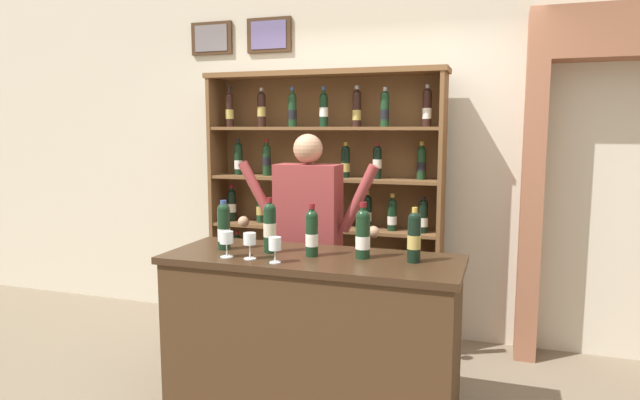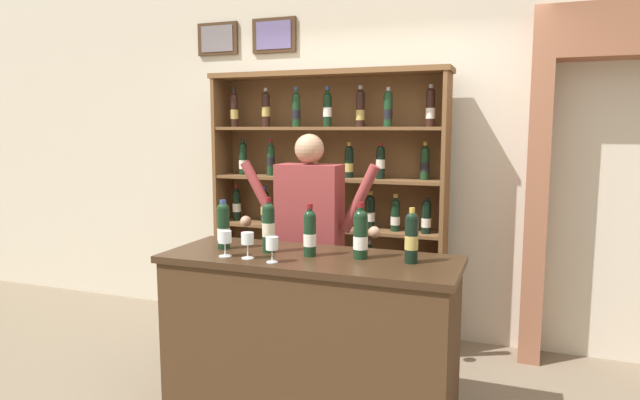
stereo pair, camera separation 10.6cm
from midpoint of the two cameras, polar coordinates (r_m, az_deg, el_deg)
back_wall at (r=4.58m, az=4.94°, el=7.89°), size 12.00×0.19×3.44m
wine_shelf at (r=4.41m, az=-0.29°, el=-0.13°), size 1.92×0.32×2.12m
archway_doorway at (r=4.39m, az=28.28°, el=3.36°), size 1.34×0.45×2.50m
tasting_counter at (r=3.28m, az=-1.80°, el=-14.05°), size 1.68×0.64×0.97m
shopkeeper at (r=3.79m, az=-2.04°, el=-2.62°), size 1.03×0.22×1.64m
tasting_bottle_prosecco at (r=3.34m, az=-10.80°, el=-2.67°), size 0.08×0.08×0.29m
tasting_bottle_brunello at (r=3.21m, az=-6.14°, el=-2.72°), size 0.07×0.07×0.32m
tasting_bottle_riserva at (r=3.10m, az=-1.84°, el=-3.37°), size 0.07×0.07×0.30m
tasting_bottle_grappa at (r=3.06m, az=3.46°, el=-3.44°), size 0.08×0.08×0.31m
tasting_bottle_vin_santo at (r=3.00m, az=8.69°, el=-3.72°), size 0.07×0.07×0.30m
wine_glass_spare at (r=3.14m, az=-10.59°, el=-3.95°), size 0.08×0.08×0.15m
wine_glass_left at (r=2.97m, az=-5.69°, el=-4.68°), size 0.07×0.07×0.14m
wine_glass_right at (r=3.07m, az=-8.25°, el=-4.13°), size 0.07×0.07×0.15m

